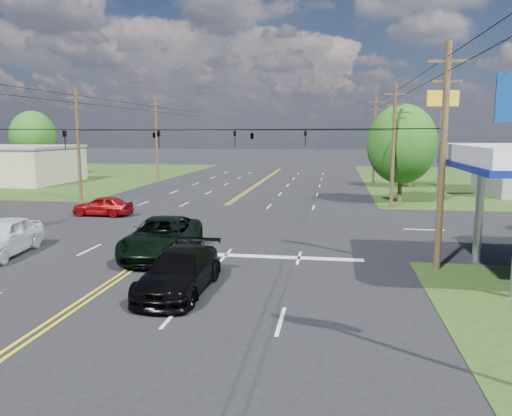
% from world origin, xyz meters
% --- Properties ---
extents(ground, '(280.00, 280.00, 0.00)m').
position_xyz_m(ground, '(0.00, 12.00, 0.00)').
color(ground, black).
rests_on(ground, ground).
extents(grass_nw, '(46.00, 48.00, 0.03)m').
position_xyz_m(grass_nw, '(-35.00, 44.00, 0.00)').
color(grass_nw, '#1E3F14').
rests_on(grass_nw, ground).
extents(stop_bar, '(10.00, 0.50, 0.02)m').
position_xyz_m(stop_bar, '(5.00, 4.00, 0.00)').
color(stop_bar, silver).
rests_on(stop_bar, ground).
extents(retail_nw, '(16.00, 11.00, 4.00)m').
position_xyz_m(retail_nw, '(-30.00, 34.00, 2.00)').
color(retail_nw, tan).
rests_on(retail_nw, ground).
extents(pole_se, '(1.60, 0.28, 9.50)m').
position_xyz_m(pole_se, '(13.00, 3.00, 4.92)').
color(pole_se, '#42341C').
rests_on(pole_se, ground).
extents(pole_nw, '(1.60, 0.28, 9.50)m').
position_xyz_m(pole_nw, '(-13.00, 21.00, 4.92)').
color(pole_nw, '#42341C').
rests_on(pole_nw, ground).
extents(pole_ne, '(1.60, 0.28, 9.50)m').
position_xyz_m(pole_ne, '(13.00, 21.00, 4.92)').
color(pole_ne, '#42341C').
rests_on(pole_ne, ground).
extents(pole_left_far, '(1.60, 0.28, 10.00)m').
position_xyz_m(pole_left_far, '(-13.00, 40.00, 5.17)').
color(pole_left_far, '#42341C').
rests_on(pole_left_far, ground).
extents(pole_right_far, '(1.60, 0.28, 10.00)m').
position_xyz_m(pole_right_far, '(13.00, 40.00, 5.17)').
color(pole_right_far, '#42341C').
rests_on(pole_right_far, ground).
extents(span_wire_signals, '(26.00, 18.00, 1.13)m').
position_xyz_m(span_wire_signals, '(0.00, 12.00, 6.00)').
color(span_wire_signals, black).
rests_on(span_wire_signals, ground).
extents(power_lines, '(26.04, 100.00, 0.64)m').
position_xyz_m(power_lines, '(0.00, 10.00, 8.60)').
color(power_lines, black).
rests_on(power_lines, ground).
extents(tree_right_a, '(5.70, 5.70, 8.18)m').
position_xyz_m(tree_right_a, '(14.00, 24.00, 4.87)').
color(tree_right_a, '#42341C').
rests_on(tree_right_a, ground).
extents(tree_right_b, '(4.94, 4.94, 7.09)m').
position_xyz_m(tree_right_b, '(16.50, 36.00, 4.22)').
color(tree_right_b, '#42341C').
rests_on(tree_right_b, ground).
extents(tree_far_l, '(6.08, 6.08, 8.72)m').
position_xyz_m(tree_far_l, '(-32.00, 44.00, 5.19)').
color(tree_far_l, '#42341C').
rests_on(tree_far_l, ground).
extents(pickup_dkgreen, '(3.57, 6.73, 1.80)m').
position_xyz_m(pickup_dkgreen, '(0.50, 3.50, 0.90)').
color(pickup_dkgreen, black).
rests_on(pickup_dkgreen, ground).
extents(suv_black, '(2.27, 5.43, 1.57)m').
position_xyz_m(suv_black, '(3.00, -1.68, 0.78)').
color(suv_black, black).
rests_on(suv_black, ground).
extents(pickup_white, '(2.77, 5.52, 1.80)m').
position_xyz_m(pickup_white, '(-7.09, 2.35, 0.90)').
color(pickup_white, white).
rests_on(pickup_white, ground).
extents(sedan_red, '(4.19, 1.78, 1.41)m').
position_xyz_m(sedan_red, '(-7.53, 13.87, 0.71)').
color(sedan_red, maroon).
rests_on(sedan_red, ground).
extents(polesign_ne, '(2.52, 0.56, 9.16)m').
position_xyz_m(polesign_ne, '(17.00, 23.76, 7.27)').
color(polesign_ne, '#A5A5AA').
rests_on(polesign_ne, ground).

